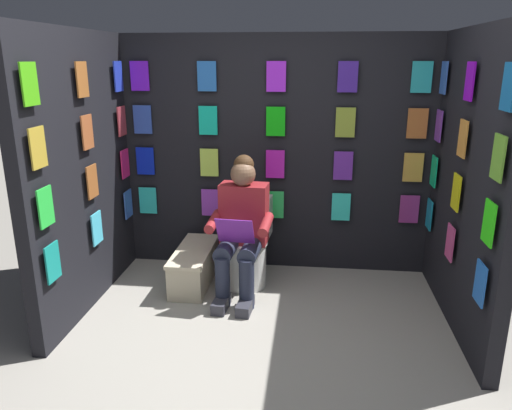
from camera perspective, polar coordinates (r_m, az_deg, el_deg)
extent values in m
plane|color=#9E998E|center=(3.33, -0.37, -19.12)|extent=(30.00, 30.00, 0.00)
cube|color=black|center=(4.56, 2.35, 5.81)|extent=(2.93, 0.10, 2.17)
cube|color=#27C7BE|center=(4.83, -12.56, 0.52)|extent=(0.17, 0.01, 0.26)
cube|color=purple|center=(4.67, -5.37, 0.28)|extent=(0.17, 0.01, 0.26)
cube|color=green|center=(4.58, 2.21, 0.03)|extent=(0.17, 0.01, 0.26)
cube|color=#2DE2CF|center=(4.58, 9.93, -0.22)|extent=(0.17, 0.01, 0.26)
cube|color=#912D7F|center=(4.66, 17.53, -0.47)|extent=(0.17, 0.01, 0.26)
cube|color=#0B20BF|center=(4.74, -12.85, 5.05)|extent=(0.17, 0.01, 0.26)
cube|color=#B9E14C|center=(4.57, -5.50, 4.98)|extent=(0.17, 0.01, 0.26)
cube|color=#B91ABA|center=(4.49, 2.26, 4.81)|extent=(0.17, 0.01, 0.26)
cube|color=#5E249F|center=(4.48, 10.18, 4.55)|extent=(0.17, 0.01, 0.26)
cube|color=gold|center=(4.56, 17.95, 4.21)|extent=(0.17, 0.01, 0.26)
cube|color=#2B49AC|center=(4.68, -13.16, 9.73)|extent=(0.17, 0.01, 0.26)
cube|color=#0FC3A3|center=(4.51, -5.64, 9.84)|extent=(0.17, 0.01, 0.26)
cube|color=#0EBC0E|center=(4.42, 2.32, 9.76)|extent=(0.17, 0.01, 0.26)
cube|color=olive|center=(4.42, 10.44, 9.50)|extent=(0.17, 0.01, 0.26)
cube|color=#AF612B|center=(4.50, 18.40, 9.06)|extent=(0.17, 0.01, 0.26)
cube|color=#6F17D7|center=(4.65, -13.48, 14.50)|extent=(0.17, 0.01, 0.26)
cube|color=blue|center=(4.48, -5.79, 14.79)|extent=(0.17, 0.01, 0.26)
cube|color=#A324F1|center=(4.39, 2.38, 14.82)|extent=(0.17, 0.01, 0.26)
cube|color=#3C1D92|center=(4.39, 10.71, 14.56)|extent=(0.17, 0.01, 0.26)
cube|color=#24A6AD|center=(4.47, 18.87, 14.01)|extent=(0.17, 0.01, 0.26)
cube|color=black|center=(3.82, 23.75, 2.26)|extent=(0.10, 1.74, 2.17)
cube|color=teal|center=(4.56, 19.64, -1.03)|extent=(0.01, 0.17, 0.26)
cube|color=#D9488C|center=(3.92, 21.79, -4.11)|extent=(0.01, 0.17, 0.26)
cube|color=blue|center=(3.31, 24.79, -8.34)|extent=(0.01, 0.17, 0.26)
cube|color=#0DB773|center=(4.47, 20.12, 3.74)|extent=(0.01, 0.17, 0.26)
cube|color=yellow|center=(3.81, 22.42, 1.40)|extent=(0.01, 0.17, 0.26)
cube|color=#2BEC16|center=(3.17, 25.64, -1.91)|extent=(0.01, 0.17, 0.26)
cube|color=purple|center=(4.40, 20.63, 8.69)|extent=(0.01, 0.17, 0.26)
cube|color=orange|center=(3.73, 23.08, 7.18)|extent=(0.01, 0.17, 0.26)
cube|color=#62A42F|center=(3.08, 26.54, 4.99)|extent=(0.01, 0.17, 0.26)
cube|color=blue|center=(4.37, 21.16, 13.75)|extent=(0.01, 0.17, 0.26)
cube|color=#830DC7|center=(3.70, 23.77, 13.13)|extent=(0.01, 0.17, 0.26)
cube|color=#155D9E|center=(3.04, 27.51, 12.19)|extent=(0.01, 0.17, 0.26)
cube|color=black|center=(4.07, -19.83, 3.50)|extent=(0.10, 1.74, 2.17)
cube|color=teal|center=(3.57, -22.73, -6.23)|extent=(0.01, 0.17, 0.26)
cube|color=#4BCEF0|center=(4.15, -18.16, -2.61)|extent=(0.01, 0.17, 0.26)
cube|color=blue|center=(4.76, -14.75, 0.11)|extent=(0.01, 0.17, 0.26)
cube|color=green|center=(3.45, -23.45, -0.23)|extent=(0.01, 0.17, 0.26)
cube|color=#A95D2B|center=(4.04, -18.66, 2.62)|extent=(0.01, 0.17, 0.26)
cube|color=#DB2165|center=(4.67, -15.10, 4.71)|extent=(0.01, 0.17, 0.26)
cube|color=gold|center=(3.37, -24.21, 6.13)|extent=(0.01, 0.17, 0.26)
cube|color=#B05A30|center=(3.97, -19.18, 8.08)|extent=(0.01, 0.17, 0.26)
cube|color=#993039|center=(4.61, -15.47, 9.46)|extent=(0.01, 0.17, 0.26)
cube|color=#48B916|center=(3.33, -25.02, 12.73)|extent=(0.01, 0.17, 0.26)
cube|color=#A9602A|center=(3.94, -19.73, 13.68)|extent=(0.01, 0.17, 0.26)
cube|color=#2138BD|center=(4.58, -15.86, 14.30)|extent=(0.01, 0.17, 0.26)
cylinder|color=white|center=(4.35, -1.30, -6.95)|extent=(0.38, 0.38, 0.40)
cylinder|color=white|center=(4.27, -1.32, -4.35)|extent=(0.41, 0.41, 0.02)
cube|color=white|center=(4.46, -0.63, -1.16)|extent=(0.39, 0.21, 0.36)
cylinder|color=white|center=(4.37, -0.86, -1.51)|extent=(0.39, 0.10, 0.39)
cube|color=maroon|center=(4.16, -1.40, -1.00)|extent=(0.42, 0.25, 0.52)
sphere|color=brown|center=(4.03, -1.53, 3.68)|extent=(0.21, 0.21, 0.21)
sphere|color=#472D19|center=(4.05, -1.45, 4.72)|extent=(0.17, 0.17, 0.17)
cylinder|color=#23283D|center=(4.04, -0.59, -5.24)|extent=(0.18, 0.41, 0.15)
cylinder|color=#23283D|center=(4.08, -3.36, -5.03)|extent=(0.18, 0.41, 0.15)
cylinder|color=#23283D|center=(3.97, -1.11, -9.24)|extent=(0.12, 0.12, 0.42)
cylinder|color=#23283D|center=(4.01, -3.94, -8.98)|extent=(0.12, 0.12, 0.42)
cube|color=#33333D|center=(3.99, -1.28, -11.77)|extent=(0.13, 0.27, 0.09)
cube|color=#33333D|center=(4.03, -4.11, -11.48)|extent=(0.13, 0.27, 0.09)
cylinder|color=maroon|center=(3.96, 1.16, -2.32)|extent=(0.11, 0.31, 0.13)
cylinder|color=maroon|center=(4.05, -4.99, -1.92)|extent=(0.11, 0.31, 0.13)
cube|color=#6F239B|center=(3.86, -2.48, -3.09)|extent=(0.31, 0.15, 0.23)
cube|color=beige|center=(4.45, -7.24, -7.29)|extent=(0.29, 0.78, 0.30)
cube|color=beige|center=(4.39, -7.31, -5.35)|extent=(0.31, 0.81, 0.03)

